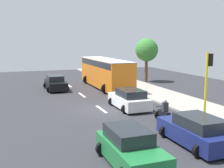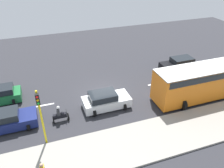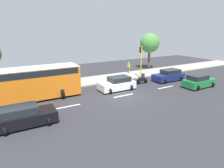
{
  "view_description": "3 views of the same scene",
  "coord_description": "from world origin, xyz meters",
  "px_view_note": "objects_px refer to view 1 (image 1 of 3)",
  "views": [
    {
      "loc": [
        -6.37,
        -19.53,
        5.12
      ],
      "look_at": [
        1.19,
        0.92,
        1.75
      ],
      "focal_mm": 44.59,
      "sensor_mm": 36.0,
      "label": 1
    },
    {
      "loc": [
        17.54,
        -5.3,
        12.17
      ],
      "look_at": [
        -0.05,
        0.86,
        0.92
      ],
      "focal_mm": 36.08,
      "sensor_mm": 36.0,
      "label": 2
    },
    {
      "loc": [
        -16.22,
        10.64,
        6.83
      ],
      "look_at": [
        0.54,
        1.08,
        1.29
      ],
      "focal_mm": 31.37,
      "sensor_mm": 36.0,
      "label": 3
    }
  ],
  "objects_px": {
    "car_green": "(130,148)",
    "traffic_light_corner": "(208,78)",
    "city_bus": "(105,71)",
    "car_dark_blue": "(196,131)",
    "car_black": "(56,83)",
    "street_tree_north": "(147,50)",
    "car_white": "(129,99)",
    "motorcycle": "(164,112)"
  },
  "relations": [
    {
      "from": "car_dark_blue",
      "to": "street_tree_north",
      "type": "relative_size",
      "value": 0.79
    },
    {
      "from": "car_green",
      "to": "city_bus",
      "type": "bearing_deg",
      "value": 74.16
    },
    {
      "from": "traffic_light_corner",
      "to": "street_tree_north",
      "type": "distance_m",
      "value": 18.54
    },
    {
      "from": "city_bus",
      "to": "motorcycle",
      "type": "distance_m",
      "value": 13.95
    },
    {
      "from": "car_dark_blue",
      "to": "motorcycle",
      "type": "distance_m",
      "value": 4.05
    },
    {
      "from": "car_black",
      "to": "car_white",
      "type": "bearing_deg",
      "value": -68.69
    },
    {
      "from": "car_white",
      "to": "motorcycle",
      "type": "xyz_separation_m",
      "value": [
        0.62,
        -4.07,
        -0.07
      ]
    },
    {
      "from": "car_dark_blue",
      "to": "car_green",
      "type": "bearing_deg",
      "value": -167.42
    },
    {
      "from": "car_black",
      "to": "car_dark_blue",
      "type": "bearing_deg",
      "value": -77.62
    },
    {
      "from": "car_white",
      "to": "car_dark_blue",
      "type": "bearing_deg",
      "value": -89.79
    },
    {
      "from": "city_bus",
      "to": "street_tree_north",
      "type": "xyz_separation_m",
      "value": [
        6.41,
        2.59,
        2.14
      ]
    },
    {
      "from": "car_dark_blue",
      "to": "motorcycle",
      "type": "relative_size",
      "value": 2.83
    },
    {
      "from": "car_white",
      "to": "city_bus",
      "type": "distance_m",
      "value": 9.97
    },
    {
      "from": "car_green",
      "to": "traffic_light_corner",
      "type": "height_order",
      "value": "traffic_light_corner"
    },
    {
      "from": "motorcycle",
      "to": "street_tree_north",
      "type": "height_order",
      "value": "street_tree_north"
    },
    {
      "from": "car_green",
      "to": "car_dark_blue",
      "type": "xyz_separation_m",
      "value": [
        3.95,
        0.88,
        0.0
      ]
    },
    {
      "from": "motorcycle",
      "to": "car_black",
      "type": "bearing_deg",
      "value": 107.85
    },
    {
      "from": "traffic_light_corner",
      "to": "street_tree_north",
      "type": "xyz_separation_m",
      "value": [
        5.05,
        17.8,
        1.05
      ]
    },
    {
      "from": "city_bus",
      "to": "car_dark_blue",
      "type": "bearing_deg",
      "value": -94.4
    },
    {
      "from": "car_black",
      "to": "motorcycle",
      "type": "bearing_deg",
      "value": -72.15
    },
    {
      "from": "city_bus",
      "to": "street_tree_north",
      "type": "distance_m",
      "value": 7.24
    },
    {
      "from": "car_green",
      "to": "street_tree_north",
      "type": "bearing_deg",
      "value": 61.21
    },
    {
      "from": "car_green",
      "to": "traffic_light_corner",
      "type": "bearing_deg",
      "value": 27.97
    },
    {
      "from": "car_black",
      "to": "street_tree_north",
      "type": "bearing_deg",
      "value": 10.4
    },
    {
      "from": "street_tree_north",
      "to": "city_bus",
      "type": "bearing_deg",
      "value": -157.99
    },
    {
      "from": "traffic_light_corner",
      "to": "car_dark_blue",
      "type": "bearing_deg",
      "value": -135.71
    },
    {
      "from": "traffic_light_corner",
      "to": "car_white",
      "type": "bearing_deg",
      "value": 117.09
    },
    {
      "from": "car_white",
      "to": "car_dark_blue",
      "type": "xyz_separation_m",
      "value": [
        0.03,
        -8.08,
        0.0
      ]
    },
    {
      "from": "car_white",
      "to": "traffic_light_corner",
      "type": "xyz_separation_m",
      "value": [
        2.77,
        -5.41,
        2.22
      ]
    },
    {
      "from": "car_white",
      "to": "car_green",
      "type": "relative_size",
      "value": 1.04
    },
    {
      "from": "car_black",
      "to": "street_tree_north",
      "type": "xyz_separation_m",
      "value": [
        11.81,
        2.17,
        3.27
      ]
    },
    {
      "from": "car_dark_blue",
      "to": "city_bus",
      "type": "bearing_deg",
      "value": 85.6
    },
    {
      "from": "car_white",
      "to": "car_green",
      "type": "bearing_deg",
      "value": -113.62
    },
    {
      "from": "car_black",
      "to": "motorcycle",
      "type": "distance_m",
      "value": 15.02
    },
    {
      "from": "car_green",
      "to": "street_tree_north",
      "type": "relative_size",
      "value": 0.73
    },
    {
      "from": "car_black",
      "to": "traffic_light_corner",
      "type": "height_order",
      "value": "traffic_light_corner"
    },
    {
      "from": "car_green",
      "to": "traffic_light_corner",
      "type": "distance_m",
      "value": 7.89
    },
    {
      "from": "motorcycle",
      "to": "street_tree_north",
      "type": "xyz_separation_m",
      "value": [
        7.2,
        16.47,
        3.34
      ]
    },
    {
      "from": "traffic_light_corner",
      "to": "motorcycle",
      "type": "bearing_deg",
      "value": 148.12
    },
    {
      "from": "car_green",
      "to": "street_tree_north",
      "type": "height_order",
      "value": "street_tree_north"
    },
    {
      "from": "car_dark_blue",
      "to": "city_bus",
      "type": "relative_size",
      "value": 0.39
    },
    {
      "from": "car_green",
      "to": "car_dark_blue",
      "type": "height_order",
      "value": "same"
    }
  ]
}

